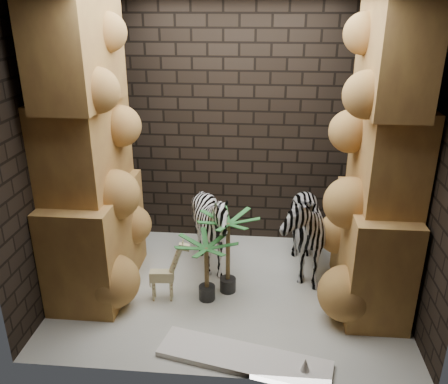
# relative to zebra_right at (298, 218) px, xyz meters

# --- Properties ---
(floor) EXTENTS (3.50, 3.50, 0.00)m
(floor) POSITION_rel_zebra_right_xyz_m (-0.72, -0.49, -0.65)
(floor) COLOR beige
(floor) RESTS_ON ground
(wall_back) EXTENTS (3.50, 0.00, 3.50)m
(wall_back) POSITION_rel_zebra_right_xyz_m (-0.72, 0.76, 0.85)
(wall_back) COLOR black
(wall_back) RESTS_ON ground
(wall_front) EXTENTS (3.50, 0.00, 3.50)m
(wall_front) POSITION_rel_zebra_right_xyz_m (-0.72, -1.74, 0.85)
(wall_front) COLOR black
(wall_front) RESTS_ON ground
(wall_left) EXTENTS (0.00, 3.00, 3.00)m
(wall_left) POSITION_rel_zebra_right_xyz_m (-2.47, -0.49, 0.85)
(wall_left) COLOR black
(wall_left) RESTS_ON ground
(wall_right) EXTENTS (0.00, 3.00, 3.00)m
(wall_right) POSITION_rel_zebra_right_xyz_m (1.03, -0.49, 0.85)
(wall_right) COLOR black
(wall_right) RESTS_ON ground
(rock_pillar_left) EXTENTS (0.68, 1.30, 3.00)m
(rock_pillar_left) POSITION_rel_zebra_right_xyz_m (-2.12, -0.49, 0.85)
(rock_pillar_left) COLOR #C29345
(rock_pillar_left) RESTS_ON floor
(rock_pillar_right) EXTENTS (0.58, 1.25, 3.00)m
(rock_pillar_right) POSITION_rel_zebra_right_xyz_m (0.70, -0.49, 0.85)
(rock_pillar_right) COLOR #C29345
(rock_pillar_right) RESTS_ON floor
(zebra_right) EXTENTS (0.71, 1.15, 1.29)m
(zebra_right) POSITION_rel_zebra_right_xyz_m (0.00, 0.00, 0.00)
(zebra_right) COLOR white
(zebra_right) RESTS_ON floor
(zebra_left) EXTENTS (1.21, 1.32, 0.97)m
(zebra_left) POSITION_rel_zebra_right_xyz_m (-0.94, -0.10, -0.16)
(zebra_left) COLOR white
(zebra_left) RESTS_ON floor
(giraffe_toy) EXTENTS (0.37, 0.15, 0.70)m
(giraffe_toy) POSITION_rel_zebra_right_xyz_m (-1.39, -0.71, -0.30)
(giraffe_toy) COLOR beige
(giraffe_toy) RESTS_ON floor
(palm_front) EXTENTS (0.36, 0.36, 0.89)m
(palm_front) POSITION_rel_zebra_right_xyz_m (-0.73, -0.50, -0.20)
(palm_front) COLOR #2A6F2E
(palm_front) RESTS_ON floor
(palm_back) EXTENTS (0.36, 0.36, 0.69)m
(palm_back) POSITION_rel_zebra_right_xyz_m (-0.93, -0.67, -0.30)
(palm_back) COLOR #2A6F2E
(palm_back) RESTS_ON floor
(surfboard) EXTENTS (1.53, 0.68, 0.05)m
(surfboard) POSITION_rel_zebra_right_xyz_m (-0.50, -1.54, -0.62)
(surfboard) COLOR white
(surfboard) RESTS_ON floor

